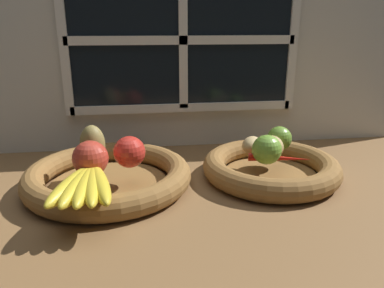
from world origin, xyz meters
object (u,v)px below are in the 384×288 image
(fruit_bowl_right, at_px, (271,168))
(chili_pepper, at_px, (280,158))
(fruit_bowl_left, at_px, (108,176))
(lime_far, at_px, (279,138))
(pear_brown, at_px, (93,144))
(potato_large, at_px, (272,147))
(lime_near, at_px, (267,150))
(banana_bunch_front, at_px, (86,184))
(apple_red_right, at_px, (129,152))
(apple_red_front, at_px, (90,158))
(potato_oblong, at_px, (252,145))

(fruit_bowl_right, bearing_deg, chili_pepper, -83.10)
(fruit_bowl_right, bearing_deg, fruit_bowl_left, 180.00)
(fruit_bowl_left, distance_m, lime_far, 0.42)
(fruit_bowl_left, bearing_deg, pear_brown, 148.22)
(potato_large, xyz_separation_m, lime_near, (-0.03, -0.04, 0.01))
(fruit_bowl_left, height_order, lime_near, lime_near)
(banana_bunch_front, xyz_separation_m, lime_far, (0.44, 0.18, 0.01))
(apple_red_right, distance_m, chili_pepper, 0.34)
(fruit_bowl_right, height_order, apple_red_right, apple_red_right)
(fruit_bowl_left, xyz_separation_m, apple_red_right, (0.05, -0.02, 0.06))
(lime_near, distance_m, lime_far, 0.11)
(potato_large, distance_m, lime_near, 0.05)
(fruit_bowl_right, xyz_separation_m, chili_pepper, (0.00, -0.04, 0.04))
(banana_bunch_front, bearing_deg, apple_red_front, 89.89)
(potato_oblong, bearing_deg, fruit_bowl_left, -174.81)
(fruit_bowl_left, xyz_separation_m, banana_bunch_front, (-0.03, -0.14, 0.04))
(apple_red_right, xyz_separation_m, banana_bunch_front, (-0.08, -0.12, -0.02))
(fruit_bowl_right, height_order, apple_red_front, apple_red_front)
(banana_bunch_front, height_order, potato_oblong, potato_oblong)
(lime_near, bearing_deg, lime_far, 54.16)
(fruit_bowl_left, relative_size, lime_far, 6.19)
(fruit_bowl_left, bearing_deg, fruit_bowl_right, -0.00)
(fruit_bowl_left, xyz_separation_m, pear_brown, (-0.03, 0.02, 0.07))
(pear_brown, bearing_deg, chili_pepper, -7.87)
(apple_red_front, bearing_deg, pear_brown, 92.62)
(apple_red_right, relative_size, apple_red_front, 0.94)
(lime_far, bearing_deg, apple_red_right, -170.19)
(apple_red_front, xyz_separation_m, potato_large, (0.41, 0.06, -0.01))
(potato_large, distance_m, lime_far, 0.05)
(apple_red_right, height_order, lime_far, apple_red_right)
(fruit_bowl_left, distance_m, fruit_bowl_right, 0.38)
(pear_brown, bearing_deg, potato_large, -2.68)
(fruit_bowl_left, xyz_separation_m, lime_near, (0.35, -0.04, 0.06))
(apple_red_front, relative_size, pear_brown, 0.85)
(pear_brown, distance_m, lime_near, 0.39)
(banana_bunch_front, bearing_deg, chili_pepper, 13.39)
(chili_pepper, bearing_deg, fruit_bowl_left, -170.54)
(apple_red_right, height_order, apple_red_front, apple_red_front)
(apple_red_front, bearing_deg, chili_pepper, 2.33)
(fruit_bowl_left, height_order, apple_red_front, apple_red_front)
(fruit_bowl_left, distance_m, chili_pepper, 0.39)
(banana_bunch_front, xyz_separation_m, lime_near, (0.38, 0.09, 0.02))
(fruit_bowl_right, height_order, potato_large, potato_large)
(potato_large, bearing_deg, lime_far, 52.13)
(lime_far, bearing_deg, pear_brown, -176.97)
(apple_red_right, relative_size, chili_pepper, 0.50)
(pear_brown, relative_size, potato_oblong, 1.35)
(apple_red_front, height_order, chili_pepper, apple_red_front)
(potato_large, bearing_deg, fruit_bowl_left, 180.00)
(fruit_bowl_left, bearing_deg, potato_oblong, 5.19)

